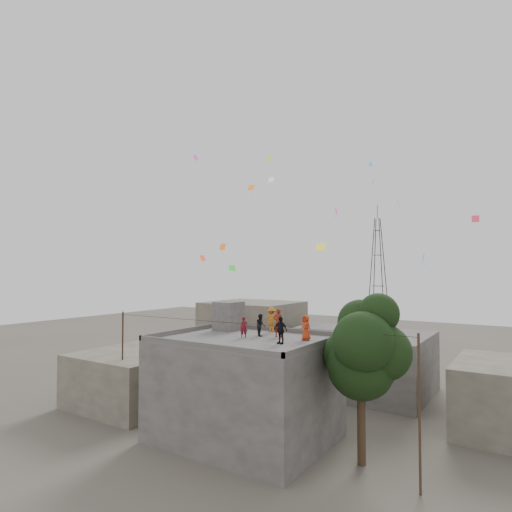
{
  "coord_description": "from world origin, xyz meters",
  "views": [
    {
      "loc": [
        15.07,
        -21.88,
        10.3
      ],
      "look_at": [
        -0.76,
        2.43,
        11.31
      ],
      "focal_mm": 30.0,
      "sensor_mm": 36.0,
      "label": 1
    }
  ],
  "objects_px": {
    "tree": "(364,349)",
    "transmission_tower": "(378,279)",
    "person_dark_adult": "(280,330)",
    "stair_head_box": "(229,316)",
    "person_red_adult": "(278,323)"
  },
  "relations": [
    {
      "from": "stair_head_box",
      "to": "person_dark_adult",
      "type": "xyz_separation_m",
      "value": [
        5.95,
        -2.97,
        -0.22
      ]
    },
    {
      "from": "stair_head_box",
      "to": "person_dark_adult",
      "type": "relative_size",
      "value": 1.28
    },
    {
      "from": "person_dark_adult",
      "to": "person_red_adult",
      "type": "bearing_deg",
      "value": 131.19
    },
    {
      "from": "person_red_adult",
      "to": "person_dark_adult",
      "type": "xyz_separation_m",
      "value": [
        1.35,
        -2.1,
        -0.12
      ]
    },
    {
      "from": "stair_head_box",
      "to": "transmission_tower",
      "type": "relative_size",
      "value": 0.1
    },
    {
      "from": "person_dark_adult",
      "to": "stair_head_box",
      "type": "bearing_deg",
      "value": 161.8
    },
    {
      "from": "transmission_tower",
      "to": "person_dark_adult",
      "type": "relative_size",
      "value": 12.76
    },
    {
      "from": "stair_head_box",
      "to": "tree",
      "type": "bearing_deg",
      "value": -10.74
    },
    {
      "from": "stair_head_box",
      "to": "person_red_adult",
      "type": "distance_m",
      "value": 4.68
    },
    {
      "from": "tree",
      "to": "transmission_tower",
      "type": "relative_size",
      "value": 0.45
    },
    {
      "from": "tree",
      "to": "person_dark_adult",
      "type": "xyz_separation_m",
      "value": [
        -4.62,
        -0.97,
        0.78
      ]
    },
    {
      "from": "stair_head_box",
      "to": "tree",
      "type": "xyz_separation_m",
      "value": [
        10.57,
        -2.0,
        -1.0
      ]
    },
    {
      "from": "transmission_tower",
      "to": "person_red_adult",
      "type": "distance_m",
      "value": 38.71
    },
    {
      "from": "stair_head_box",
      "to": "person_red_adult",
      "type": "bearing_deg",
      "value": -10.78
    },
    {
      "from": "transmission_tower",
      "to": "person_red_adult",
      "type": "xyz_separation_m",
      "value": [
        5.4,
        -38.28,
        -2.07
      ]
    }
  ]
}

